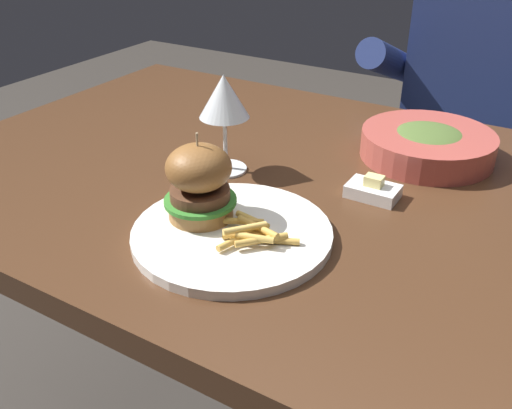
{
  "coord_description": "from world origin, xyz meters",
  "views": [
    {
      "loc": [
        0.31,
        -0.75,
        1.16
      ],
      "look_at": [
        -0.04,
        -0.17,
        0.78
      ],
      "focal_mm": 40.0,
      "sensor_mm": 36.0,
      "label": 1
    }
  ],
  "objects": [
    {
      "name": "dining_table",
      "position": [
        0.0,
        0.0,
        0.65
      ],
      "size": [
        1.41,
        0.84,
        0.74
      ],
      "color": "#472B19",
      "rests_on": "ground"
    },
    {
      "name": "main_plate",
      "position": [
        -0.06,
        -0.2,
        0.75
      ],
      "size": [
        0.27,
        0.27,
        0.01
      ],
      "primitive_type": "cylinder",
      "color": "white",
      "rests_on": "dining_table"
    },
    {
      "name": "burger_sandwich",
      "position": [
        -0.11,
        -0.19,
        0.81
      ],
      "size": [
        0.1,
        0.1,
        0.13
      ],
      "color": "#9E6B38",
      "rests_on": "main_plate"
    },
    {
      "name": "fries_pile",
      "position": [
        -0.02,
        -0.21,
        0.76
      ],
      "size": [
        0.12,
        0.1,
        0.02
      ],
      "color": "gold",
      "rests_on": "main_plate"
    },
    {
      "name": "wine_glass",
      "position": [
        -0.18,
        -0.03,
        0.86
      ],
      "size": [
        0.08,
        0.08,
        0.16
      ],
      "color": "silver",
      "rests_on": "dining_table"
    },
    {
      "name": "butter_dish",
      "position": [
        0.07,
        0.01,
        0.75
      ],
      "size": [
        0.08,
        0.05,
        0.04
      ],
      "color": "white",
      "rests_on": "dining_table"
    },
    {
      "name": "soup_bowl",
      "position": [
        0.09,
        0.2,
        0.77
      ],
      "size": [
        0.23,
        0.23,
        0.05
      ],
      "color": "#B24C42",
      "rests_on": "dining_table"
    },
    {
      "name": "diner_person",
      "position": [
        0.1,
        0.69,
        0.56
      ],
      "size": [
        0.51,
        0.36,
        1.18
      ],
      "color": "#282833",
      "rests_on": "ground"
    }
  ]
}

